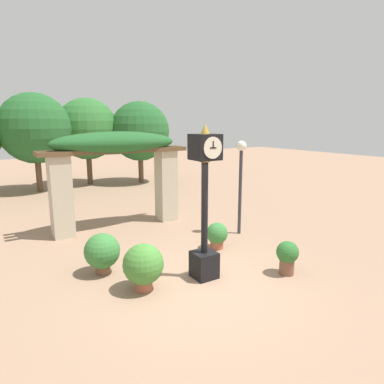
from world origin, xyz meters
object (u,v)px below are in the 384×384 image
potted_plant_near_right (287,255)px  lamp_post (241,169)px  potted_plant_far_left (143,265)px  pedestal_clock (205,204)px  potted_plant_near_left (102,252)px  potted_plant_far_right (217,235)px

potted_plant_near_right → lamp_post: (0.96, 2.80, 1.54)m
potted_plant_far_left → lamp_post: size_ratio=0.34×
pedestal_clock → potted_plant_near_left: bearing=143.3°
potted_plant_near_left → lamp_post: size_ratio=0.33×
pedestal_clock → lamp_post: size_ratio=1.18×
pedestal_clock → potted_plant_far_left: 1.77m
potted_plant_near_right → potted_plant_far_right: potted_plant_near_right is taller
potted_plant_near_right → potted_plant_far_left: size_ratio=0.79×
potted_plant_near_right → lamp_post: lamp_post is taller
potted_plant_near_right → lamp_post: bearing=71.1°
potted_plant_far_left → potted_plant_far_right: bearing=22.8°
pedestal_clock → potted_plant_far_left: pedestal_clock is taller
potted_plant_far_left → potted_plant_far_right: size_ratio=1.36×
potted_plant_far_left → lamp_post: 4.59m
potted_plant_near_right → potted_plant_far_right: (-0.38, 2.13, -0.05)m
potted_plant_near_left → lamp_post: bearing=7.5°
pedestal_clock → potted_plant_near_right: pedestal_clock is taller
potted_plant_far_right → lamp_post: bearing=26.8°
potted_plant_near_left → lamp_post: 4.71m
potted_plant_near_left → pedestal_clock: bearing=-36.7°
potted_plant_far_left → potted_plant_near_right: bearing=-18.7°
potted_plant_far_left → lamp_post: bearing=24.1°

